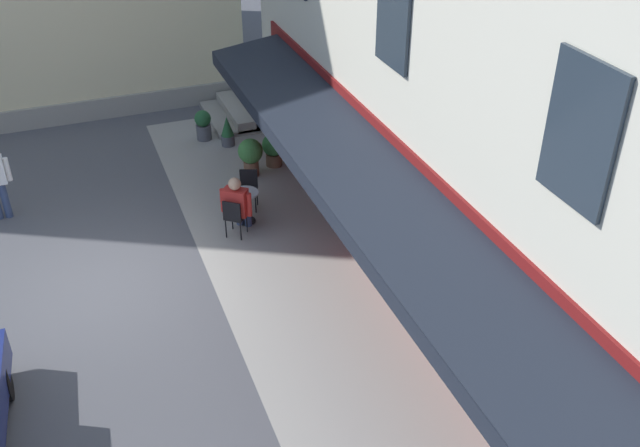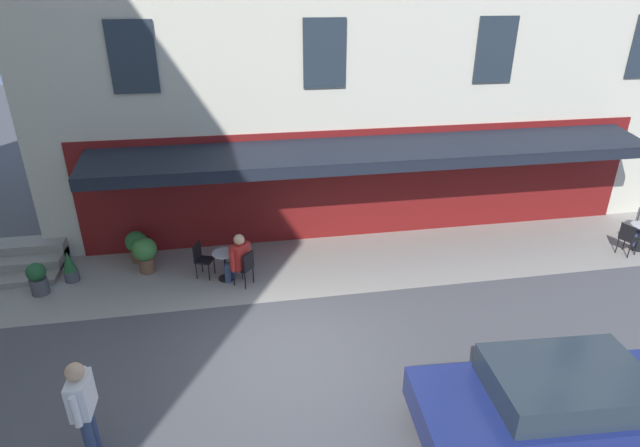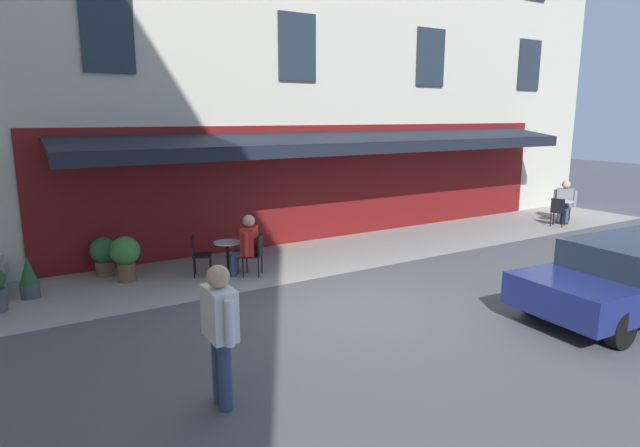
{
  "view_description": "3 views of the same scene",
  "coord_description": "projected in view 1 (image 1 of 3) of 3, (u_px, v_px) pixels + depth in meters",
  "views": [
    {
      "loc": [
        -11.98,
        0.23,
        8.63
      ],
      "look_at": [
        -0.75,
        -4.06,
        0.89
      ],
      "focal_mm": 40.48,
      "sensor_mm": 36.0,
      "label": 1
    },
    {
      "loc": [
        0.8,
        8.28,
        6.69
      ],
      "look_at": [
        -1.27,
        -3.37,
        1.2
      ],
      "focal_mm": 28.5,
      "sensor_mm": 36.0,
      "label": 2
    },
    {
      "loc": [
        5.38,
        7.55,
        3.44
      ],
      "look_at": [
        -1.0,
        -2.76,
        0.97
      ],
      "focal_mm": 29.67,
      "sensor_mm": 36.0,
      "label": 3
    }
  ],
  "objects": [
    {
      "name": "cafe_table_near_entrance",
      "position": [
        246.0,
        203.0,
        15.74
      ],
      "size": [
        0.6,
        0.6,
        0.75
      ],
      "color": "black",
      "rests_on": "ground_plane"
    },
    {
      "name": "ground_plane",
      "position": [
        114.0,
        282.0,
        14.15
      ],
      "size": [
        70.0,
        70.0,
        0.0
      ],
      "primitive_type": "plane",
      "color": "#4C4C51"
    },
    {
      "name": "potted_plant_under_sign",
      "position": [
        273.0,
        148.0,
        17.99
      ],
      "size": [
        0.57,
        0.57,
        0.85
      ],
      "color": "brown",
      "rests_on": "ground_plane"
    },
    {
      "name": "sidewalk_cafe_terrace",
      "position": [
        336.0,
        345.0,
        12.62
      ],
      "size": [
        20.5,
        3.2,
        0.01
      ],
      "primitive_type": "cube",
      "color": "gray",
      "rests_on": "ground_plane"
    },
    {
      "name": "cafe_chair_black_corner_left",
      "position": [
        234.0,
        215.0,
        15.21
      ],
      "size": [
        0.56,
        0.56,
        0.91
      ],
      "color": "black",
      "rests_on": "ground_plane"
    },
    {
      "name": "potted_plant_entrance_left",
      "position": [
        203.0,
        124.0,
        19.27
      ],
      "size": [
        0.44,
        0.44,
        0.82
      ],
      "color": "#4C4C51",
      "rests_on": "ground_plane"
    },
    {
      "name": "cafe_chair_black_by_window",
      "position": [
        249.0,
        186.0,
        16.24
      ],
      "size": [
        0.52,
        0.52,
        0.91
      ],
      "color": "black",
      "rests_on": "ground_plane"
    },
    {
      "name": "seated_patron_in_red",
      "position": [
        237.0,
        203.0,
        15.29
      ],
      "size": [
        0.68,
        0.67,
        1.36
      ],
      "color": "navy",
      "rests_on": "ground_plane"
    },
    {
      "name": "potted_plant_entrance_right",
      "position": [
        227.0,
        131.0,
        18.97
      ],
      "size": [
        0.35,
        0.35,
        0.82
      ],
      "color": "#4C4C51",
      "rests_on": "ground_plane"
    },
    {
      "name": "back_alley_steps",
      "position": [
        246.0,
        109.0,
        20.58
      ],
      "size": [
        2.4,
        1.75,
        0.6
      ],
      "color": "gray",
      "rests_on": "ground_plane"
    },
    {
      "name": "potted_plant_by_steps",
      "position": [
        251.0,
        154.0,
        17.48
      ],
      "size": [
        0.61,
        0.61,
        0.97
      ],
      "color": "brown",
      "rests_on": "ground_plane"
    }
  ]
}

